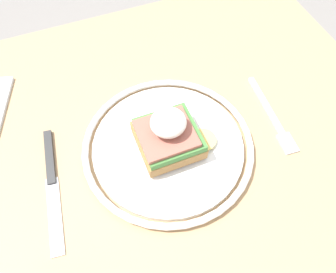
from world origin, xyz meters
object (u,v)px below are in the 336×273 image
(plate, at_px, (168,146))
(knife, at_px, (52,178))
(sandwich, at_px, (168,135))
(fork, at_px, (273,117))

(plate, xyz_separation_m, knife, (0.18, -0.02, -0.01))
(sandwich, height_order, fork, sandwich)
(plate, relative_size, fork, 1.64)
(sandwich, xyz_separation_m, fork, (-0.18, 0.01, -0.04))
(sandwich, distance_m, fork, 0.19)
(plate, distance_m, sandwich, 0.03)
(sandwich, xyz_separation_m, knife, (0.18, -0.02, -0.04))
(plate, bearing_deg, fork, 177.17)
(plate, height_order, knife, plate)
(fork, relative_size, knife, 0.81)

